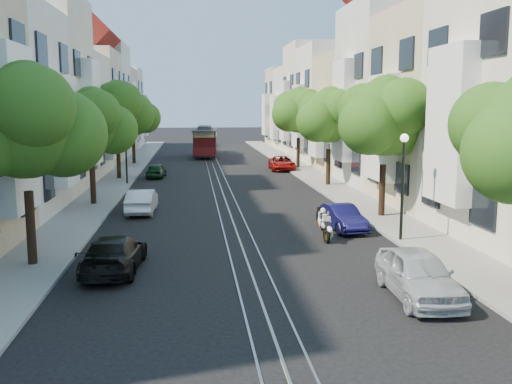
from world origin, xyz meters
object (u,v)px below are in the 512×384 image
object	(u,v)px
parked_car_w_mid	(142,201)
cable_car	(205,140)
tree_w_b	(91,124)
parked_car_e_near	(418,274)
tree_e_d	(299,112)
tree_e_c	(330,117)
tree_w_d	(133,114)
lamp_west	(126,143)
parked_car_e_mid	(342,217)
parked_car_w_far	(156,170)
parked_car_e_far	(282,163)
sportbike_rider	(324,222)
tree_w_c	(118,110)
lamp_east	(403,171)
tree_e_b	(386,119)
tree_w_a	(26,125)
parked_car_w_near	(114,254)

from	to	relation	value
parked_car_w_mid	cable_car	bearing A→B (deg)	-95.37
tree_w_b	parked_car_e_near	xyz separation A→B (m)	(11.54, -16.40, -3.72)
parked_car_e_near	tree_e_d	bearing A→B (deg)	87.06
tree_e_c	tree_w_d	world-z (taller)	same
lamp_west	cable_car	distance (m)	21.86
parked_car_e_near	parked_car_e_mid	xyz separation A→B (m)	(0.19, 8.91, -0.13)
tree_e_c	parked_car_w_far	distance (m)	13.87
lamp_west	parked_car_e_far	bearing A→B (deg)	33.46
tree_e_d	sportbike_rider	distance (m)	26.87
tree_e_d	parked_car_e_mid	size ratio (longest dim) A/B	2.05
tree_w_c	parked_car_e_mid	xyz separation A→B (m)	(11.73, -18.49, -4.52)
tree_w_c	sportbike_rider	bearing A→B (deg)	-62.62
lamp_east	parked_car_e_near	size ratio (longest dim) A/B	1.04
tree_w_c	tree_w_d	distance (m)	11.01
tree_w_d	parked_car_w_mid	bearing A→B (deg)	-83.62
lamp_west	cable_car	xyz separation A→B (m)	(5.80, 21.05, -1.08)
tree_e_d	tree_w_b	size ratio (longest dim) A/B	1.09
tree_e_c	parked_car_w_mid	world-z (taller)	tree_e_c
tree_e_d	cable_car	xyz separation A→B (m)	(-7.76, 12.07, -3.10)
parked_car_e_near	parked_car_e_mid	world-z (taller)	parked_car_e_near
cable_car	parked_car_w_mid	world-z (taller)	cable_car
tree_e_b	tree_w_c	size ratio (longest dim) A/B	0.94
tree_w_a	tree_w_d	size ratio (longest dim) A/B	1.03
tree_e_b	tree_e_d	size ratio (longest dim) A/B	0.98
lamp_east	tree_w_d	bearing A→B (deg)	112.80
lamp_west	tree_w_d	bearing A→B (deg)	93.44
tree_w_b	tree_e_d	bearing A→B (deg)	49.73
tree_e_d	parked_car_e_mid	world-z (taller)	tree_e_d
lamp_west	parked_car_w_mid	world-z (taller)	lamp_west
parked_car_e_far	parked_car_w_far	world-z (taller)	parked_car_e_far
tree_e_b	parked_car_e_mid	distance (m)	5.55
tree_e_d	tree_w_a	distance (m)	32.38
sportbike_rider	parked_car_e_mid	bearing A→B (deg)	51.81
tree_w_c	tree_e_d	bearing A→B (deg)	22.62
lamp_west	parked_car_e_far	size ratio (longest dim) A/B	0.98
tree_w_b	cable_car	xyz separation A→B (m)	(6.64, 29.07, -2.63)
parked_car_e_near	tree_e_b	bearing A→B (deg)	77.87
tree_w_c	cable_car	distance (m)	19.54
sportbike_rider	parked_car_e_near	xyz separation A→B (m)	(1.04, -7.13, -0.06)
parked_car_w_near	lamp_east	bearing A→B (deg)	-161.44
tree_e_d	parked_car_e_near	bearing A→B (deg)	-94.90
tree_e_d	lamp_west	xyz separation A→B (m)	(-13.56, -8.98, -2.02)
sportbike_rider	parked_car_e_far	xyz separation A→B (m)	(2.24, 25.15, -0.15)
tree_w_b	parked_car_w_mid	xyz separation A→B (m)	(2.74, -2.49, -3.79)
tree_w_b	parked_car_e_mid	size ratio (longest dim) A/B	1.88
parked_car_w_far	tree_e_d	bearing A→B (deg)	-153.18
tree_w_a	tree_w_b	size ratio (longest dim) A/B	1.07
tree_e_b	parked_car_e_near	size ratio (longest dim) A/B	1.67
tree_e_b	tree_e_d	xyz separation A→B (m)	(0.00, 22.00, 0.13)
parked_car_w_near	tree_w_a	bearing A→B (deg)	-13.43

